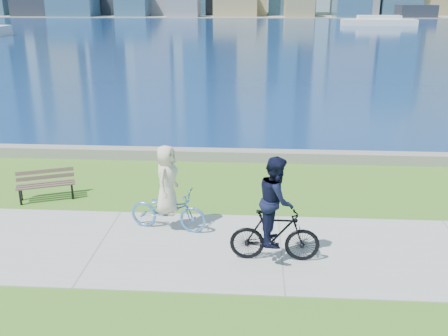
# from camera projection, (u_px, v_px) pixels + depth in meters

# --- Properties ---
(ground) EXTENTS (320.00, 320.00, 0.00)m
(ground) POSITION_uv_depth(u_px,v_px,m) (100.00, 245.00, 11.05)
(ground) COLOR #396A1C
(ground) RESTS_ON ground
(concrete_path) EXTENTS (80.00, 3.50, 0.02)m
(concrete_path) POSITION_uv_depth(u_px,v_px,m) (100.00, 245.00, 11.05)
(concrete_path) COLOR #9D9D98
(concrete_path) RESTS_ON ground
(seawall) EXTENTS (90.00, 0.50, 0.35)m
(seawall) POSITION_uv_depth(u_px,v_px,m) (155.00, 154.00, 16.84)
(seawall) COLOR slate
(seawall) RESTS_ON ground
(bay_water) EXTENTS (320.00, 131.00, 0.01)m
(bay_water) POSITION_uv_depth(u_px,v_px,m) (237.00, 30.00, 78.91)
(bay_water) COLOR navy
(bay_water) RESTS_ON ground
(far_shore) EXTENTS (320.00, 30.00, 0.12)m
(far_shore) POSITION_uv_depth(u_px,v_px,m) (246.00, 15.00, 133.56)
(far_shore) COLOR gray
(far_shore) RESTS_ON ground
(ferry_far) EXTENTS (13.08, 3.74, 1.78)m
(ferry_far) POSITION_uv_depth(u_px,v_px,m) (379.00, 21.00, 90.08)
(ferry_far) COLOR silver
(ferry_far) RESTS_ON ground
(park_bench) EXTENTS (1.59, 1.04, 0.78)m
(park_bench) POSITION_uv_depth(u_px,v_px,m) (46.00, 182.00, 13.43)
(park_bench) COLOR black
(park_bench) RESTS_ON ground
(cyclist_woman) EXTENTS (1.00, 1.95, 2.05)m
(cyclist_woman) POSITION_uv_depth(u_px,v_px,m) (168.00, 199.00, 11.53)
(cyclist_woman) COLOR #5086C2
(cyclist_woman) RESTS_ON ground
(cyclist_man) EXTENTS (0.68, 1.85, 2.25)m
(cyclist_man) POSITION_uv_depth(u_px,v_px,m) (275.00, 218.00, 10.10)
(cyclist_man) COLOR black
(cyclist_man) RESTS_ON ground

